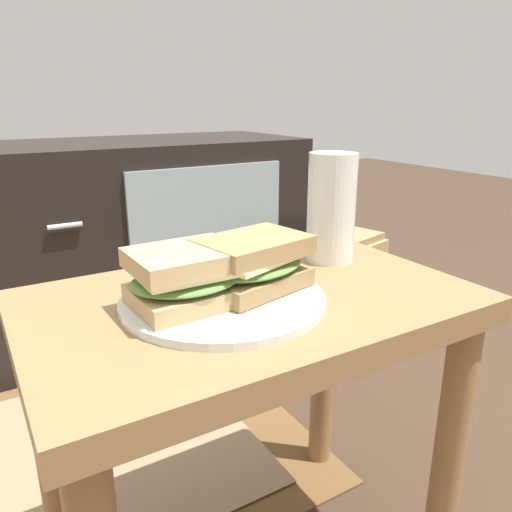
{
  "coord_description": "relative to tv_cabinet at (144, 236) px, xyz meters",
  "views": [
    {
      "loc": [
        -0.3,
        -0.51,
        0.7
      ],
      "look_at": [
        0.01,
        0.0,
        0.51
      ],
      "focal_mm": 34.91,
      "sensor_mm": 36.0,
      "label": 1
    }
  ],
  "objects": [
    {
      "name": "paper_bag",
      "position": [
        0.47,
        -0.41,
        -0.13
      ],
      "size": [
        0.23,
        0.21,
        0.32
      ],
      "color": "tan",
      "rests_on": "ground"
    },
    {
      "name": "sandwich_front",
      "position": [
        -0.26,
        -0.96,
        0.21
      ],
      "size": [
        0.14,
        0.11,
        0.07
      ],
      "color": "tan",
      "rests_on": "plate"
    },
    {
      "name": "sandwich_back",
      "position": [
        -0.17,
        -0.95,
        0.21
      ],
      "size": [
        0.16,
        0.13,
        0.07
      ],
      "color": "#9E7A4C",
      "rests_on": "plate"
    },
    {
      "name": "tv_cabinet",
      "position": [
        0.0,
        0.0,
        0.0
      ],
      "size": [
        0.96,
        0.46,
        0.58
      ],
      "color": "black",
      "rests_on": "ground"
    },
    {
      "name": "beer_glass",
      "position": [
        0.01,
        -0.89,
        0.25
      ],
      "size": [
        0.07,
        0.07,
        0.16
      ],
      "color": "silver",
      "rests_on": "side_table"
    },
    {
      "name": "side_table",
      "position": [
        -0.17,
        -0.95,
        0.08
      ],
      "size": [
        0.56,
        0.36,
        0.46
      ],
      "color": "olive",
      "rests_on": "ground"
    },
    {
      "name": "plate",
      "position": [
        -0.21,
        -0.96,
        0.17
      ],
      "size": [
        0.25,
        0.25,
        0.01
      ],
      "primitive_type": "cylinder",
      "color": "silver",
      "rests_on": "side_table"
    }
  ]
}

